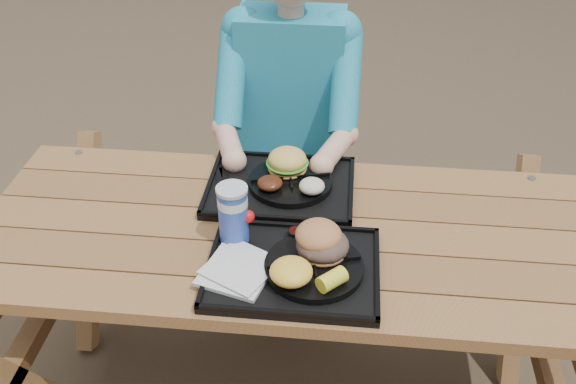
# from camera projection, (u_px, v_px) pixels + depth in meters

# --- Properties ---
(picnic_table) EXTENTS (1.80, 1.49, 0.75)m
(picnic_table) POSITION_uv_depth(u_px,v_px,m) (288.00, 320.00, 2.06)
(picnic_table) COLOR #999999
(picnic_table) RESTS_ON ground
(tray_near) EXTENTS (0.45, 0.35, 0.02)m
(tray_near) POSITION_uv_depth(u_px,v_px,m) (293.00, 270.00, 1.69)
(tray_near) COLOR black
(tray_near) RESTS_ON picnic_table
(tray_far) EXTENTS (0.45, 0.35, 0.02)m
(tray_far) POSITION_uv_depth(u_px,v_px,m) (281.00, 188.00, 1.99)
(tray_far) COLOR black
(tray_far) RESTS_ON picnic_table
(plate_near) EXTENTS (0.26, 0.26, 0.02)m
(plate_near) POSITION_uv_depth(u_px,v_px,m) (314.00, 267.00, 1.67)
(plate_near) COLOR black
(plate_near) RESTS_ON tray_near
(plate_far) EXTENTS (0.26, 0.26, 0.02)m
(plate_far) POSITION_uv_depth(u_px,v_px,m) (290.00, 182.00, 1.98)
(plate_far) COLOR black
(plate_far) RESTS_ON tray_far
(napkin_stack) EXTENTS (0.21, 0.21, 0.02)m
(napkin_stack) POSITION_uv_depth(u_px,v_px,m) (237.00, 270.00, 1.65)
(napkin_stack) COLOR silver
(napkin_stack) RESTS_ON tray_near
(soda_cup) EXTENTS (0.08, 0.08, 0.16)m
(soda_cup) POSITION_uv_depth(u_px,v_px,m) (233.00, 216.00, 1.73)
(soda_cup) COLOR #1536A2
(soda_cup) RESTS_ON tray_near
(condiment_bbq) EXTENTS (0.04, 0.04, 0.03)m
(condiment_bbq) POSITION_uv_depth(u_px,v_px,m) (296.00, 234.00, 1.77)
(condiment_bbq) COLOR #310605
(condiment_bbq) RESTS_ON tray_near
(condiment_mustard) EXTENTS (0.05, 0.05, 0.03)m
(condiment_mustard) POSITION_uv_depth(u_px,v_px,m) (316.00, 234.00, 1.77)
(condiment_mustard) COLOR #CA9216
(condiment_mustard) RESTS_ON tray_near
(sandwich) EXTENTS (0.13, 0.13, 0.13)m
(sandwich) POSITION_uv_depth(u_px,v_px,m) (323.00, 233.00, 1.66)
(sandwich) COLOR #BC7442
(sandwich) RESTS_ON plate_near
(mac_cheese) EXTENTS (0.11, 0.11, 0.05)m
(mac_cheese) POSITION_uv_depth(u_px,v_px,m) (291.00, 272.00, 1.60)
(mac_cheese) COLOR yellow
(mac_cheese) RESTS_ON plate_near
(corn_cob) EXTENTS (0.10, 0.10, 0.04)m
(corn_cob) POSITION_uv_depth(u_px,v_px,m) (332.00, 280.00, 1.58)
(corn_cob) COLOR #FFF635
(corn_cob) RESTS_ON plate_near
(cutlery_far) EXTENTS (0.07, 0.14, 0.01)m
(cutlery_far) POSITION_uv_depth(u_px,v_px,m) (226.00, 179.00, 2.01)
(cutlery_far) COLOR black
(cutlery_far) RESTS_ON tray_far
(burger) EXTENTS (0.12, 0.12, 0.11)m
(burger) POSITION_uv_depth(u_px,v_px,m) (287.00, 155.00, 1.99)
(burger) COLOR #EFC054
(burger) RESTS_ON plate_far
(baked_beans) EXTENTS (0.08, 0.08, 0.03)m
(baked_beans) POSITION_uv_depth(u_px,v_px,m) (270.00, 183.00, 1.93)
(baked_beans) COLOR #4C200F
(baked_beans) RESTS_ON plate_far
(potato_salad) EXTENTS (0.08, 0.08, 0.04)m
(potato_salad) POSITION_uv_depth(u_px,v_px,m) (312.00, 186.00, 1.91)
(potato_salad) COLOR beige
(potato_salad) RESTS_ON plate_far
(diner) EXTENTS (0.48, 0.84, 1.28)m
(diner) POSITION_uv_depth(u_px,v_px,m) (291.00, 138.00, 2.47)
(diner) COLOR #1BBDB3
(diner) RESTS_ON ground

